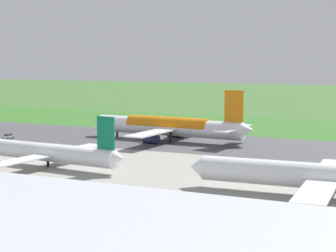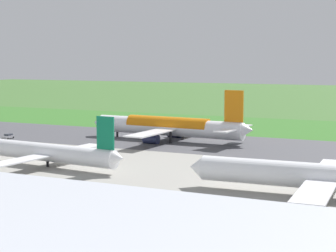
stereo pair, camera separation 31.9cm
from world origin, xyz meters
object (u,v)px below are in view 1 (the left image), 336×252
airliner_main (169,127)px  airliner_parked_near (321,176)px  service_car_followme (8,136)px  airliner_parked_mid (48,152)px  no_stopping_sign (205,124)px  traffic_cone_orange (193,125)px

airliner_main → airliner_parked_near: bearing=135.9°
service_car_followme → airliner_parked_near: bearing=160.7°
airliner_parked_mid → no_stopping_sign: airliner_parked_mid is taller
airliner_parked_near → no_stopping_sign: bearing=-57.1°
service_car_followme → airliner_main: bearing=-159.6°
service_car_followme → no_stopping_sign: (-45.08, -51.12, 0.89)m
airliner_parked_near → airliner_main: bearing=-44.1°
airliner_main → no_stopping_sign: size_ratio=18.31×
service_car_followme → traffic_cone_orange: 69.17m
service_car_followme → airliner_parked_mid: bearing=140.8°
airliner_parked_mid → service_car_followme: (39.47, -32.23, -2.55)m
airliner_parked_mid → airliner_parked_near: bearing=177.1°
airliner_main → airliner_parked_near: 75.75m
service_car_followme → no_stopping_sign: no_stopping_sign is taller
airliner_parked_near → airliner_parked_mid: 61.70m
airliner_parked_near → service_car_followme: airliner_parked_near is taller
airliner_main → traffic_cone_orange: (9.03, -40.65, -4.08)m
airliner_parked_mid → traffic_cone_orange: (1.80, -90.24, -3.12)m
service_car_followme → no_stopping_sign: size_ratio=1.47×
airliner_parked_near → no_stopping_sign: airliner_parked_near is taller
airliner_parked_mid → airliner_main: bearing=-98.3°
airliner_parked_near → no_stopping_sign: size_ratio=16.52×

